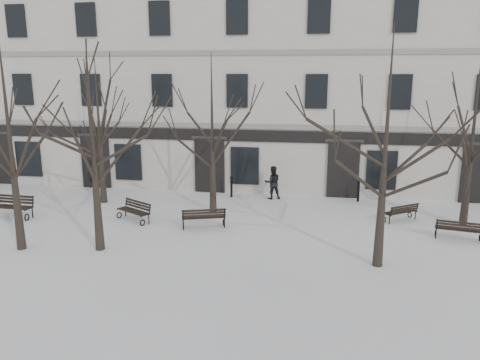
% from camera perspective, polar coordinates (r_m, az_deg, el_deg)
% --- Properties ---
extents(ground, '(100.00, 100.00, 0.00)m').
position_cam_1_polar(ground, '(17.38, 1.86, -8.41)').
color(ground, white).
rests_on(ground, ground).
extents(building, '(40.40, 10.20, 11.40)m').
position_cam_1_polar(building, '(29.08, 5.31, 11.36)').
color(building, beige).
rests_on(building, ground).
extents(tree_0, '(5.68, 5.68, 8.12)m').
position_cam_1_polar(tree_0, '(18.13, -26.59, 7.64)').
color(tree_0, black).
rests_on(tree_0, ground).
extents(tree_1, '(5.17, 5.17, 7.39)m').
position_cam_1_polar(tree_1, '(17.02, -17.66, 6.57)').
color(tree_1, black).
rests_on(tree_1, ground).
extents(tree_2, '(5.46, 5.46, 7.80)m').
position_cam_1_polar(tree_2, '(15.45, 17.54, 6.94)').
color(tree_2, black).
rests_on(tree_2, ground).
extents(tree_4, '(4.93, 4.93, 7.04)m').
position_cam_1_polar(tree_4, '(23.56, -16.91, 7.74)').
color(tree_4, black).
rests_on(tree_4, ground).
extents(tree_5, '(5.04, 5.04, 7.21)m').
position_cam_1_polar(tree_5, '(20.92, -3.44, 7.96)').
color(tree_5, black).
rests_on(tree_5, ground).
extents(tree_6, '(5.36, 5.36, 7.65)m').
position_cam_1_polar(tree_6, '(21.39, 26.78, 7.46)').
color(tree_6, black).
rests_on(tree_6, ground).
extents(bench_0, '(2.03, 0.82, 1.00)m').
position_cam_1_polar(bench_0, '(23.17, -26.12, -2.84)').
color(bench_0, black).
rests_on(bench_0, ground).
extents(bench_1, '(1.89, 1.15, 0.90)m').
position_cam_1_polar(bench_1, '(19.49, -4.45, -4.50)').
color(bench_1, black).
rests_on(bench_1, ground).
extents(bench_2, '(1.75, 0.92, 0.84)m').
position_cam_1_polar(bench_2, '(19.93, 25.10, -5.44)').
color(bench_2, black).
rests_on(bench_2, ground).
extents(bench_3, '(1.77, 1.40, 0.87)m').
position_cam_1_polar(bench_3, '(20.92, -12.73, -3.61)').
color(bench_3, black).
rests_on(bench_3, ground).
extents(bench_4, '(1.59, 1.36, 0.80)m').
position_cam_1_polar(bench_4, '(21.50, 19.06, -3.67)').
color(bench_4, black).
rests_on(bench_4, ground).
extents(bollard_a, '(0.14, 0.14, 1.11)m').
position_cam_1_polar(bollard_a, '(24.14, -1.05, -0.75)').
color(bollard_a, black).
rests_on(bollard_a, ground).
extents(bollard_b, '(0.14, 0.14, 1.10)m').
position_cam_1_polar(bollard_b, '(24.09, 14.24, -1.20)').
color(bollard_b, black).
rests_on(bollard_b, ground).
extents(pedestrian_a, '(0.61, 0.42, 1.60)m').
position_cam_1_polar(pedestrian_a, '(27.54, -17.43, -0.89)').
color(pedestrian_a, black).
rests_on(pedestrian_a, ground).
extents(pedestrian_b, '(0.98, 0.85, 1.70)m').
position_cam_1_polar(pedestrian_b, '(24.08, 3.95, -2.28)').
color(pedestrian_b, black).
rests_on(pedestrian_b, ground).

